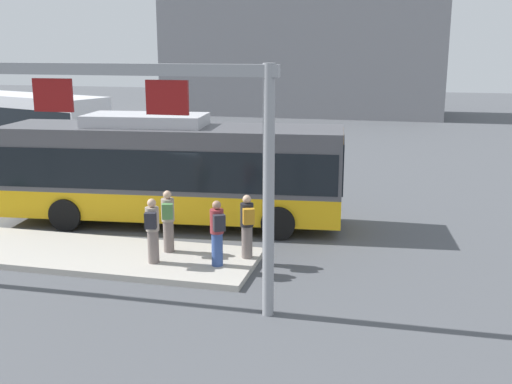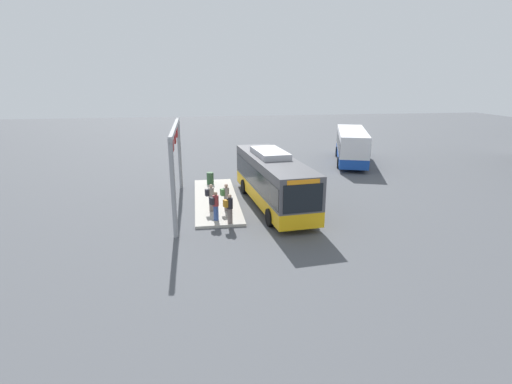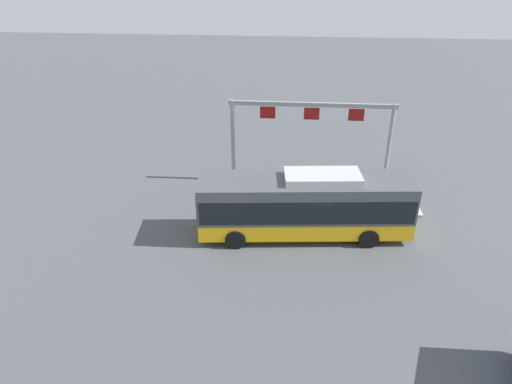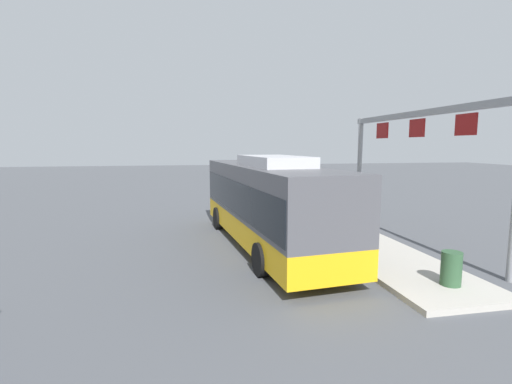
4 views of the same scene
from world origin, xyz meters
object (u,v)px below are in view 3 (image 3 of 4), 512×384
Objects in this scene: person_waiting_far at (285,188)px; trash_bin at (395,193)px; person_waiting_mid at (287,181)px; person_boarding at (259,181)px; bus_main at (305,203)px; person_waiting_near at (248,186)px.

person_waiting_far is 6.34m from trash_bin.
person_waiting_mid and person_waiting_far have the same top height.
person_waiting_mid reaches higher than trash_bin.
bus_main is at bearing 4.42° from person_boarding.
person_boarding is 1.00× the size of person_waiting_far.
person_waiting_far is 1.86× the size of trash_bin.
person_waiting_mid is 6.24m from trash_bin.
trash_bin is (-5.24, -3.79, -1.20)m from bus_main.
person_boarding is 1.00× the size of person_waiting_near.
person_waiting_far is (-1.57, 0.72, 0.00)m from person_boarding.
person_boarding is 7.87m from trash_bin.
person_waiting_mid is (0.99, -3.99, -0.76)m from bus_main.
person_waiting_near is 2.15m from person_waiting_far.
person_waiting_mid is at bearing -1.82° from trash_bin.
bus_main reaches higher than person_waiting_far.
person_waiting_mid is 0.91m from person_waiting_far.
bus_main is at bearing -1.17° from person_waiting_far.
trash_bin is at bearing 59.74° from person_boarding.
person_waiting_near is 2.39m from person_waiting_mid.
trash_bin is (-6.23, 0.20, -0.44)m from person_waiting_mid.
bus_main is 4.68m from person_boarding.
person_waiting_mid is (-2.21, -0.92, 0.00)m from person_waiting_near.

